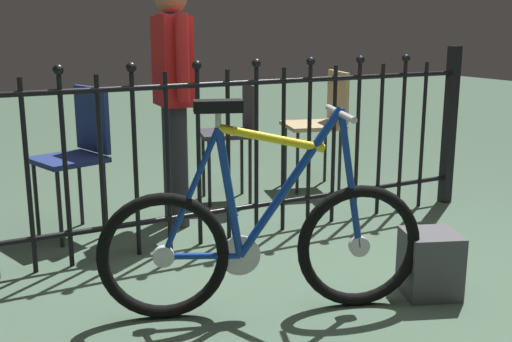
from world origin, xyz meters
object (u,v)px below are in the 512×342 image
Objects in this scene: chair_tan at (323,117)px; person_visitor at (173,84)px; chair_navy at (79,146)px; chair_charcoal at (235,128)px; bicycle at (263,241)px; display_crate at (430,263)px.

person_visitor is at bearing -166.50° from chair_tan.
chair_charcoal is at bearing 10.92° from chair_navy.
chair_tan reaches higher than chair_navy.
chair_tan is 1.91m from chair_navy.
chair_charcoal is (0.69, 1.69, 0.20)m from bicycle.
bicycle is 1.54× the size of chair_navy.
bicycle is 1.83m from chair_charcoal.
person_visitor is (-1.32, -0.32, 0.33)m from chair_tan.
chair_tan is 0.59× the size of person_visitor.
chair_charcoal is at bearing -178.95° from chair_tan.
person_visitor reaches higher than chair_charcoal.
chair_navy is (-1.14, -0.22, 0.01)m from chair_charcoal.
bicycle is 1.55m from chair_navy.
chair_navy is at bearing -172.95° from chair_tan.
chair_tan is at bearing 13.50° from person_visitor.
bicycle reaches higher than display_crate.
bicycle is 2.24m from chair_tan.
display_crate is (0.78, -0.20, -0.18)m from bicycle.
bicycle reaches higher than chair_navy.
chair_navy is (-0.46, 1.46, 0.21)m from bicycle.
person_visitor reaches higher than display_crate.
bicycle is at bearing -72.73° from chair_navy.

